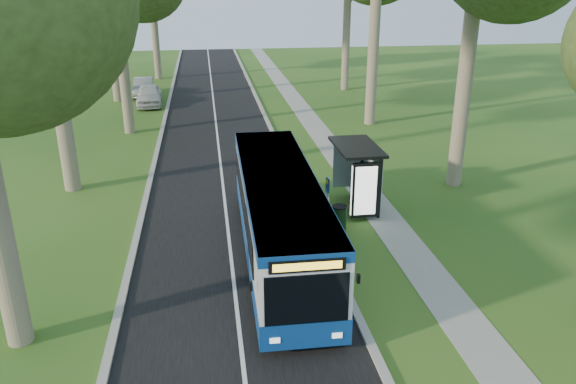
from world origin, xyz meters
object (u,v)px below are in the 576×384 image
object	(u,v)px
litter_bin	(339,218)
car_silver	(144,87)
bus_shelter	(362,167)
car_white	(149,95)
bus_stop_sign	(327,199)
bus	(279,216)

from	to	relation	value
litter_bin	car_silver	bearing A→B (deg)	109.57
bus_shelter	car_silver	xyz separation A→B (m)	(-11.37, 26.34, -1.25)
car_white	bus_stop_sign	bearing A→B (deg)	-73.46
bus	bus_stop_sign	bearing A→B (deg)	39.62
bus_shelter	litter_bin	size ratio (longest dim) A/B	3.14
bus	litter_bin	xyz separation A→B (m)	(2.63, 1.90, -1.07)
bus	car_white	xyz separation A→B (m)	(-6.62, 26.15, -0.80)
bus_shelter	bus_stop_sign	bearing A→B (deg)	-133.51
bus_shelter	litter_bin	distance (m)	2.69
bus	bus_shelter	size ratio (longest dim) A/B	3.60
bus_shelter	car_white	bearing A→B (deg)	114.89
bus_stop_sign	bus_shelter	bearing A→B (deg)	37.94
car_white	car_silver	distance (m)	3.98
litter_bin	car_silver	size ratio (longest dim) A/B	0.24
car_white	car_silver	xyz separation A→B (m)	(-0.76, 3.91, -0.08)
bus_stop_sign	car_silver	bearing A→B (deg)	99.45
bus_stop_sign	litter_bin	bearing A→B (deg)	13.19
bus	car_silver	world-z (taller)	bus
bus	bus_shelter	bearing A→B (deg)	43.72
car_white	bus	bearing A→B (deg)	-78.80
bus_stop_sign	car_silver	world-z (taller)	bus_stop_sign
car_silver	bus_stop_sign	bearing A→B (deg)	-73.00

